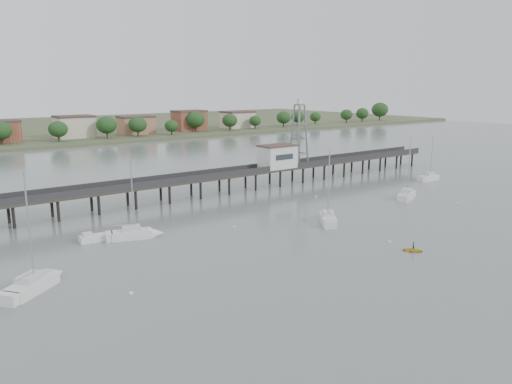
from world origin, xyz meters
TOP-DOWN VIEW (x-y plane):
  - ground_plane at (0.00, 0.00)m, footprint 500.00×500.00m
  - pier at (0.00, 60.00)m, footprint 150.00×5.00m
  - pier_building at (25.00, 60.00)m, footprint 8.40×5.40m
  - lattice_tower at (31.50, 60.00)m, footprint 3.20×3.20m
  - sailboat_b at (-17.35, 41.12)m, footprint 8.08×4.60m
  - sailboat_c at (11.97, 30.86)m, footprint 6.80×7.69m
  - sailboat_d at (38.04, 33.65)m, footprint 8.17×5.14m
  - sailboat_e at (58.57, 42.00)m, footprint 6.69×2.40m
  - sailboat_a at (-34.21, 30.58)m, footprint 8.44×7.32m
  - white_tender at (-23.54, 43.64)m, footprint 4.24×2.02m
  - yellow_dinghy at (10.23, 12.41)m, footprint 1.85×1.48m
  - dinghy_occupant at (10.23, 12.41)m, footprint 0.71×1.17m
  - mooring_buoys at (0.56, 30.06)m, footprint 84.35×29.05m
  - far_shore at (0.36, 239.58)m, footprint 500.00×170.00m

SIDE VIEW (x-z plane):
  - ground_plane at x=0.00m, z-range 0.00..0.00m
  - yellow_dinghy at x=10.23m, z-range -1.30..1.30m
  - dinghy_occupant at x=10.23m, z-range -0.13..0.13m
  - mooring_buoys at x=0.56m, z-range -0.12..0.28m
  - white_tender at x=-23.54m, z-range -0.31..1.30m
  - sailboat_a at x=-34.21m, z-range -6.53..7.80m
  - sailboat_c at x=11.97m, z-range -5.96..7.25m
  - sailboat_d at x=38.04m, z-range -5.89..7.18m
  - sailboat_b at x=-17.35m, z-range -5.79..7.08m
  - sailboat_e at x=58.57m, z-range -4.86..6.17m
  - far_shore at x=0.36m, z-range -4.25..6.15m
  - pier at x=0.00m, z-range 1.04..6.54m
  - pier_building at x=25.00m, z-range 4.02..9.32m
  - lattice_tower at x=31.50m, z-range 3.35..18.85m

